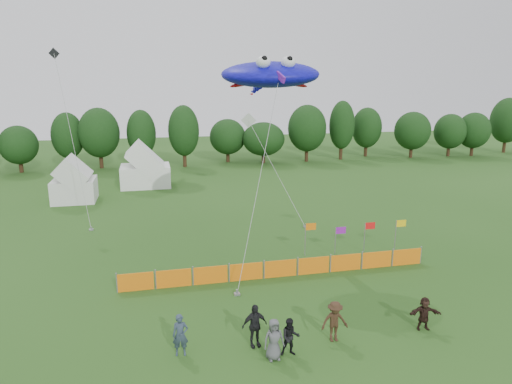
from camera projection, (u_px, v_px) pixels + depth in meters
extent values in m
plane|color=#234C16|center=(287.00, 341.00, 19.55)|extent=(160.00, 160.00, 0.00)
cylinder|color=#382314|center=(21.00, 165.00, 56.86)|extent=(0.50, 0.50, 1.91)
ellipsoid|color=black|center=(18.00, 145.00, 56.28)|extent=(4.61, 4.61, 4.30)
cylinder|color=#382314|center=(70.00, 159.00, 59.64)|extent=(0.50, 0.50, 2.38)
ellipsoid|color=black|center=(68.00, 135.00, 58.92)|extent=(4.09, 4.09, 5.35)
cylinder|color=#382314|center=(101.00, 158.00, 59.70)|extent=(0.50, 0.50, 2.57)
ellipsoid|color=black|center=(99.00, 133.00, 58.93)|extent=(5.20, 5.20, 5.79)
cylinder|color=#382314|center=(143.00, 157.00, 60.82)|extent=(0.50, 0.50, 2.46)
ellipsoid|color=black|center=(141.00, 133.00, 60.08)|extent=(3.78, 3.78, 5.55)
cylinder|color=#382314|center=(185.00, 157.00, 60.66)|extent=(0.50, 0.50, 2.66)
ellipsoid|color=black|center=(184.00, 131.00, 59.86)|extent=(4.05, 4.05, 5.99)
cylinder|color=#382314|center=(228.00, 155.00, 64.59)|extent=(0.50, 0.50, 1.98)
ellipsoid|color=black|center=(228.00, 137.00, 64.00)|extent=(5.06, 5.06, 4.46)
cylinder|color=#382314|center=(263.00, 156.00, 63.78)|extent=(0.50, 0.50, 1.86)
ellipsoid|color=black|center=(263.00, 139.00, 63.22)|extent=(5.86, 5.86, 4.18)
cylinder|color=#382314|center=(307.00, 152.00, 64.89)|extent=(0.50, 0.50, 2.62)
ellipsoid|color=black|center=(307.00, 128.00, 64.11)|extent=(5.41, 5.41, 5.89)
cylinder|color=#382314|center=(341.00, 150.00, 66.66)|extent=(0.50, 0.50, 2.78)
ellipsoid|color=black|center=(342.00, 125.00, 65.83)|extent=(3.67, 3.67, 6.26)
cylinder|color=#382314|center=(366.00, 148.00, 69.57)|extent=(0.50, 0.50, 2.42)
ellipsoid|color=black|center=(367.00, 128.00, 68.84)|extent=(4.46, 4.46, 5.44)
cylinder|color=#382314|center=(411.00, 150.00, 68.30)|extent=(0.50, 0.50, 2.24)
ellipsoid|color=black|center=(412.00, 131.00, 67.63)|extent=(5.26, 5.26, 5.03)
cylinder|color=#382314|center=(448.00, 149.00, 69.74)|extent=(0.50, 0.50, 2.10)
ellipsoid|color=black|center=(450.00, 131.00, 69.11)|extent=(4.74, 4.74, 4.73)
cylinder|color=#382314|center=(472.00, 149.00, 70.12)|extent=(0.50, 0.50, 2.16)
ellipsoid|color=black|center=(474.00, 130.00, 69.47)|extent=(4.88, 4.88, 4.87)
cylinder|color=#382314|center=(504.00, 144.00, 73.43)|extent=(0.50, 0.50, 2.85)
ellipsoid|color=black|center=(507.00, 120.00, 72.57)|extent=(5.19, 5.19, 6.42)
cube|color=silver|center=(75.00, 190.00, 42.87)|extent=(3.81, 3.81, 2.09)
cube|color=white|center=(146.00, 176.00, 49.10)|extent=(5.14, 4.11, 2.26)
cube|color=orange|center=(136.00, 282.00, 24.22)|extent=(1.90, 0.06, 1.00)
cube|color=orange|center=(174.00, 278.00, 24.66)|extent=(1.90, 0.06, 1.00)
cube|color=orange|center=(210.00, 275.00, 25.10)|extent=(1.90, 0.06, 1.00)
cube|color=orange|center=(246.00, 272.00, 25.53)|extent=(1.90, 0.06, 1.00)
cube|color=orange|center=(280.00, 269.00, 25.97)|extent=(1.90, 0.06, 1.00)
cube|color=orange|center=(313.00, 266.00, 26.41)|extent=(1.90, 0.06, 1.00)
cube|color=orange|center=(346.00, 263.00, 26.85)|extent=(1.90, 0.06, 1.00)
cube|color=orange|center=(377.00, 260.00, 27.29)|extent=(1.90, 0.06, 1.00)
cube|color=orange|center=(407.00, 257.00, 27.73)|extent=(1.90, 0.06, 1.00)
cylinder|color=gray|center=(305.00, 240.00, 29.05)|extent=(0.06, 0.06, 2.16)
cube|color=orange|center=(311.00, 227.00, 28.93)|extent=(0.70, 0.02, 0.45)
cylinder|color=gray|center=(335.00, 241.00, 29.40)|extent=(0.06, 0.06, 1.81)
cube|color=purple|center=(341.00, 230.00, 29.32)|extent=(0.70, 0.02, 0.45)
cylinder|color=gray|center=(364.00, 237.00, 29.74)|extent=(0.06, 0.06, 2.00)
cube|color=red|center=(370.00, 226.00, 29.64)|extent=(0.70, 0.02, 0.45)
cylinder|color=gray|center=(395.00, 236.00, 29.80)|extent=(0.06, 0.06, 2.14)
cube|color=yellow|center=(401.00, 223.00, 29.68)|extent=(0.70, 0.02, 0.45)
imported|color=#2E3C4C|center=(180.00, 335.00, 18.37)|extent=(0.68, 0.47, 1.76)
imported|color=black|center=(290.00, 337.00, 18.38)|extent=(0.85, 0.71, 1.60)
imported|color=#382416|center=(335.00, 321.00, 19.39)|extent=(1.20, 0.72, 1.81)
imported|color=black|center=(255.00, 326.00, 18.99)|extent=(1.16, 0.62, 1.88)
imported|color=#515257|center=(274.00, 339.00, 18.10)|extent=(0.87, 0.60, 1.72)
imported|color=black|center=(424.00, 314.00, 20.33)|extent=(1.48, 0.69, 1.54)
ellipsoid|color=#120ED2|center=(270.00, 74.00, 27.30)|extent=(6.86, 5.86, 2.07)
sphere|color=white|center=(263.00, 62.00, 25.78)|extent=(0.83, 0.83, 0.83)
sphere|color=white|center=(288.00, 62.00, 26.11)|extent=(0.83, 0.83, 0.83)
ellipsoid|color=red|center=(244.00, 84.00, 27.27)|extent=(1.73, 0.76, 0.27)
ellipsoid|color=red|center=(294.00, 84.00, 27.96)|extent=(1.73, 0.76, 0.27)
cube|color=purple|center=(280.00, 77.00, 25.20)|extent=(0.37, 0.96, 0.70)
cylinder|color=#A5A5A5|center=(259.00, 183.00, 24.68)|extent=(3.24, 3.75, 11.03)
cube|color=gray|center=(237.00, 294.00, 23.83)|extent=(0.30, 0.30, 0.10)
cube|color=silver|center=(249.00, 120.00, 41.68)|extent=(1.40, 0.38, 1.40)
cylinder|color=#A5A5A5|center=(275.00, 169.00, 38.38)|extent=(2.49, 9.37, 7.55)
cube|color=gray|center=(306.00, 227.00, 35.07)|extent=(0.30, 0.30, 0.10)
cube|color=black|center=(54.00, 53.00, 36.15)|extent=(0.88, 0.25, 0.88)
cylinder|color=#A5A5A5|center=(72.00, 140.00, 35.28)|extent=(2.44, 5.60, 13.14)
cube|color=gray|center=(91.00, 230.00, 34.41)|extent=(0.30, 0.30, 0.10)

